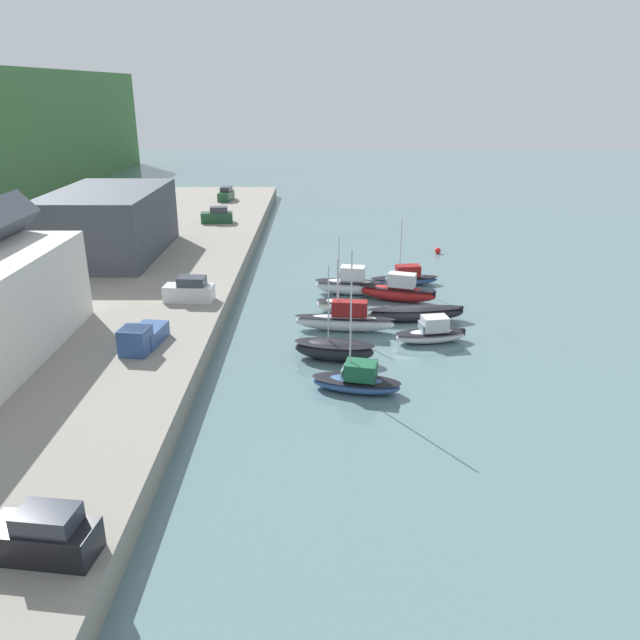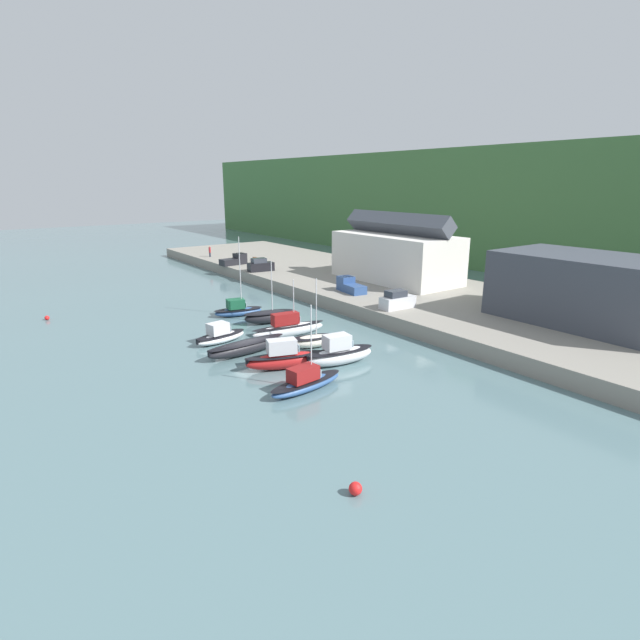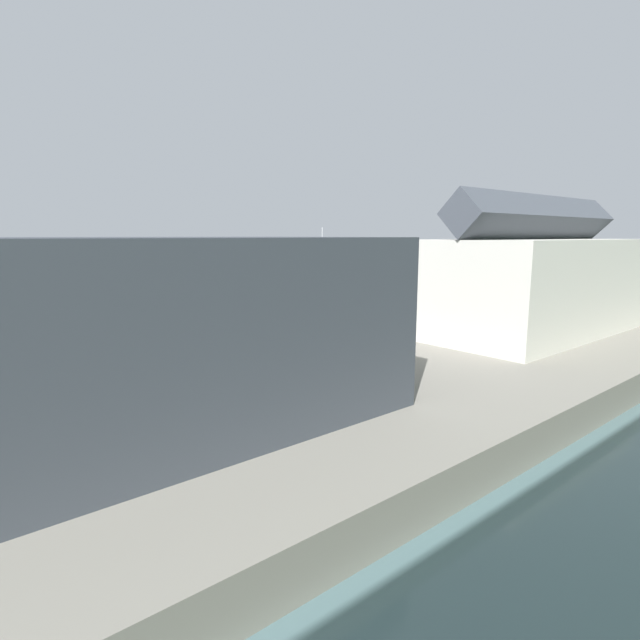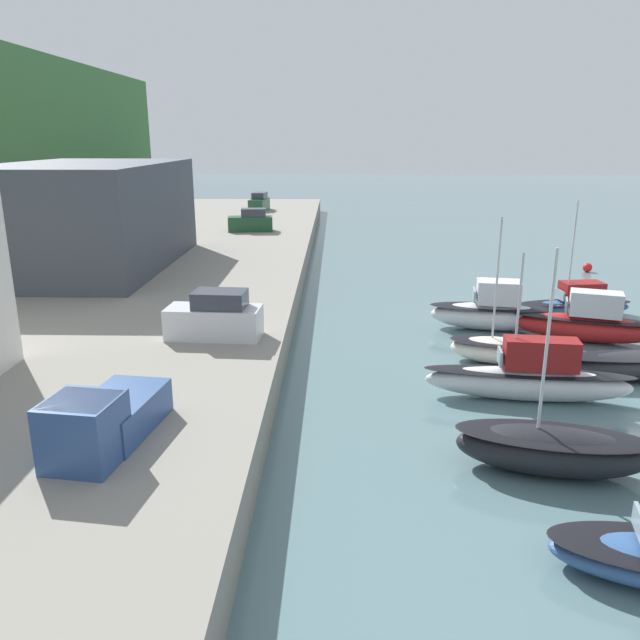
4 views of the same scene
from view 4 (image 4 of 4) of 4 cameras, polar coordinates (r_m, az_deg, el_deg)
name	(u,v)px [view 4 (image 4 of 4)]	position (r m, az deg, el deg)	size (l,w,h in m)	color
quay_promenade	(0,365)	(30.56, -27.25, -3.71)	(133.88, 24.58, 1.70)	gray
yacht_club_building	(89,215)	(46.31, -20.39, 8.95)	(18.06, 10.71, 7.03)	#3D424C
moored_boat_1	(550,449)	(21.64, 20.31, -11.02)	(3.31, 6.35, 7.29)	black
moored_boat_2	(530,378)	(26.92, 18.62, -5.01)	(2.44, 8.54, 6.13)	silver
moored_boat_3	(499,349)	(30.97, 16.02, -2.58)	(3.00, 4.96, 6.96)	white
moored_boat_4	(492,312)	(36.07, 15.44, 0.75)	(3.06, 6.96, 2.81)	silver
moored_boat_7	(587,323)	(35.65, 23.24, -0.27)	(4.02, 7.58, 2.72)	red
moored_boat_8	(576,303)	(40.72, 22.34, 1.41)	(2.70, 7.23, 6.90)	#33568E
parked_car_1	(259,203)	(78.51, -5.58, 10.62)	(4.38, 2.26, 2.16)	#1E4C2D
parked_car_2	(215,318)	(28.32, -9.55, 0.21)	(2.07, 4.31, 2.16)	silver
parked_car_3	(251,222)	(60.83, -6.32, 8.94)	(2.23, 4.36, 2.16)	#1E4C2D
pickup_truck_1	(102,421)	(19.32, -19.32, -8.67)	(4.94, 2.56, 1.90)	#2D4C84
mooring_buoy_0	(587,267)	(54.48, 23.25, 4.44)	(0.73, 0.73, 0.73)	red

